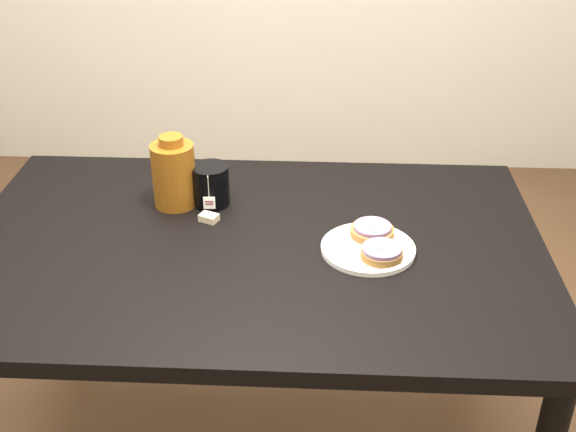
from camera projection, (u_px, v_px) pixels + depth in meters
The scene contains 7 objects.
table at pixel (253, 270), 1.77m from camera, with size 1.40×0.90×0.75m.
plate at pixel (368, 248), 1.69m from camera, with size 0.22×0.22×0.02m.
bagel_back at pixel (372, 230), 1.72m from camera, with size 0.13×0.13×0.03m.
bagel_front at pixel (382, 252), 1.64m from camera, with size 0.12×0.12×0.03m.
mug at pixel (210, 185), 1.86m from camera, with size 0.15×0.11×0.11m.
teabag_pouch at pixel (209, 218), 1.81m from camera, with size 0.04×0.03×0.02m, color #C6B793.
bagel_package at pixel (174, 174), 1.85m from camera, with size 0.15×0.15×0.19m.
Camera 1 is at (0.16, -1.46, 1.66)m, focal length 45.00 mm.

